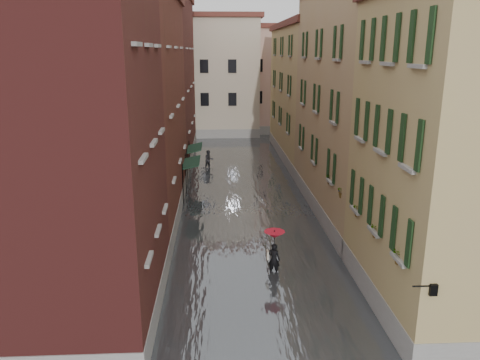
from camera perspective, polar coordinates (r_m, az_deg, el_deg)
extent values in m
plane|color=slate|center=(20.30, 2.57, -12.76)|extent=(120.00, 120.00, 0.00)
cube|color=#51555A|center=(32.28, 0.39, -1.63)|extent=(10.00, 60.00, 0.20)
cube|color=maroon|center=(16.92, -20.82, 3.90)|extent=(6.00, 8.00, 13.00)
cube|color=maroon|center=(27.50, -13.95, 8.04)|extent=(6.00, 14.00, 12.50)
cube|color=maroon|center=(42.20, -10.22, 11.72)|extent=(6.00, 16.00, 14.00)
cube|color=tan|center=(18.49, 25.59, 1.92)|extent=(6.00, 8.00, 11.50)
cube|color=tan|center=(28.37, 15.33, 8.67)|extent=(6.00, 14.00, 13.00)
cube|color=tan|center=(42.89, 9.06, 10.16)|extent=(6.00, 16.00, 11.50)
cube|color=#B3A58E|center=(55.89, -4.26, 12.28)|extent=(12.00, 9.00, 13.00)
cube|color=tan|center=(58.43, 4.85, 11.91)|extent=(10.00, 9.00, 12.00)
cube|color=black|center=(30.81, -5.93, 2.18)|extent=(1.09, 3.03, 0.31)
cylinder|color=black|center=(29.67, -6.97, -0.67)|extent=(0.06, 0.06, 2.80)
cylinder|color=black|center=(32.58, -6.62, 0.81)|extent=(0.06, 0.06, 2.80)
cube|color=black|center=(35.40, -5.56, 3.93)|extent=(1.09, 3.05, 0.31)
cylinder|color=black|center=(34.20, -6.45, 1.52)|extent=(0.06, 0.06, 2.80)
cylinder|color=black|center=(37.15, -6.18, 2.65)|extent=(0.06, 0.06, 2.80)
cylinder|color=black|center=(14.69, 21.39, -11.96)|extent=(0.60, 0.05, 0.05)
cube|color=black|center=(14.86, 22.43, -12.19)|extent=(0.22, 0.22, 0.35)
cube|color=beige|center=(14.86, 22.43, -12.19)|extent=(0.14, 0.14, 0.24)
cube|color=#936130|center=(16.22, 19.00, -8.87)|extent=(0.22, 0.85, 0.18)
imported|color=#265926|center=(16.05, 19.13, -7.50)|extent=(0.59, 0.51, 0.66)
cube|color=#936130|center=(18.14, 16.43, -6.02)|extent=(0.22, 0.85, 0.18)
imported|color=#265926|center=(17.99, 16.53, -4.78)|extent=(0.59, 0.51, 0.66)
cube|color=#936130|center=(20.17, 14.33, -3.67)|extent=(0.22, 0.85, 0.18)
imported|color=#265926|center=(20.04, 14.41, -2.54)|extent=(0.59, 0.51, 0.66)
cube|color=#936130|center=(22.51, 12.46, -1.55)|extent=(0.22, 0.85, 0.18)
imported|color=#265926|center=(22.39, 12.52, -0.52)|extent=(0.59, 0.51, 0.66)
cube|color=#936130|center=(24.72, 11.03, 0.07)|extent=(0.22, 0.85, 0.18)
imported|color=#265926|center=(24.62, 11.08, 1.01)|extent=(0.59, 0.51, 0.66)
imported|color=black|center=(20.91, 4.16, -9.62)|extent=(0.64, 0.54, 1.49)
cube|color=beige|center=(20.83, 3.38, -9.08)|extent=(0.08, 0.30, 0.38)
cylinder|color=black|center=(20.66, 4.19, -8.11)|extent=(0.02, 0.02, 1.00)
cone|color=red|center=(20.44, 4.22, -6.64)|extent=(0.93, 0.93, 0.28)
imported|color=black|center=(38.91, -3.81, 2.43)|extent=(0.99, 0.91, 1.65)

